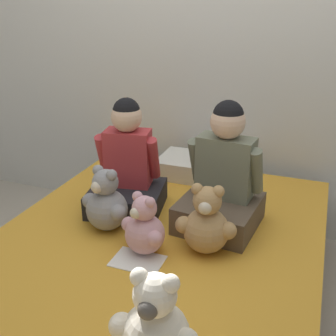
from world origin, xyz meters
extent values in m
plane|color=#B2A899|center=(0.00, 0.00, 0.00)|extent=(14.00, 14.00, 0.00)
cube|color=silver|center=(0.00, 1.10, 1.25)|extent=(8.00, 0.06, 2.50)
cube|color=brown|center=(0.00, 0.00, 0.10)|extent=(1.45, 1.95, 0.20)
cube|color=white|center=(0.00, 0.00, 0.30)|extent=(1.42, 1.91, 0.20)
cube|color=gold|center=(0.00, 0.00, 0.42)|extent=(1.44, 1.93, 0.03)
cube|color=black|center=(-0.24, 0.26, 0.49)|extent=(0.41, 0.39, 0.12)
cube|color=#B23338|center=(-0.25, 0.31, 0.69)|extent=(0.24, 0.17, 0.29)
sphere|color=beige|center=(-0.25, 0.31, 0.90)|extent=(0.15, 0.15, 0.15)
sphere|color=black|center=(-0.25, 0.31, 0.93)|extent=(0.13, 0.13, 0.13)
cylinder|color=#B23338|center=(-0.38, 0.29, 0.70)|extent=(0.08, 0.14, 0.23)
cylinder|color=#B23338|center=(-0.13, 0.34, 0.70)|extent=(0.08, 0.14, 0.23)
cube|color=brown|center=(0.24, 0.26, 0.50)|extent=(0.38, 0.40, 0.13)
cube|color=slate|center=(0.24, 0.32, 0.71)|extent=(0.27, 0.15, 0.29)
sphere|color=beige|center=(0.24, 0.32, 0.93)|extent=(0.16, 0.16, 0.16)
sphere|color=black|center=(0.24, 0.32, 0.96)|extent=(0.14, 0.14, 0.14)
cylinder|color=slate|center=(0.10, 0.33, 0.72)|extent=(0.07, 0.14, 0.24)
cylinder|color=slate|center=(0.39, 0.30, 0.72)|extent=(0.07, 0.14, 0.24)
sphere|color=#939399|center=(-0.24, 0.06, 0.53)|extent=(0.19, 0.19, 0.19)
sphere|color=#939399|center=(-0.24, 0.06, 0.67)|extent=(0.12, 0.12, 0.12)
sphere|color=beige|center=(-0.26, 0.01, 0.66)|extent=(0.05, 0.05, 0.05)
sphere|color=#939399|center=(-0.28, 0.07, 0.71)|extent=(0.05, 0.05, 0.05)
sphere|color=#939399|center=(-0.20, 0.04, 0.71)|extent=(0.05, 0.05, 0.05)
sphere|color=#939399|center=(-0.34, 0.07, 0.55)|extent=(0.07, 0.07, 0.07)
sphere|color=#939399|center=(-0.16, 0.01, 0.55)|extent=(0.07, 0.07, 0.07)
sphere|color=tan|center=(0.24, 0.04, 0.53)|extent=(0.20, 0.20, 0.20)
sphere|color=tan|center=(0.24, 0.04, 0.67)|extent=(0.12, 0.12, 0.12)
sphere|color=beige|center=(0.24, -0.01, 0.66)|extent=(0.05, 0.05, 0.05)
sphere|color=tan|center=(0.19, 0.04, 0.72)|extent=(0.05, 0.05, 0.05)
sphere|color=tan|center=(0.28, 0.05, 0.72)|extent=(0.05, 0.05, 0.05)
sphere|color=tan|center=(0.15, 0.01, 0.55)|extent=(0.07, 0.07, 0.07)
sphere|color=tan|center=(0.33, 0.03, 0.55)|extent=(0.07, 0.07, 0.07)
sphere|color=#DBA3B2|center=(0.00, -0.06, 0.52)|extent=(0.17, 0.17, 0.17)
sphere|color=#DBA3B2|center=(0.00, -0.06, 0.64)|extent=(0.11, 0.11, 0.11)
sphere|color=beige|center=(-0.02, -0.10, 0.63)|extent=(0.05, 0.05, 0.05)
sphere|color=#DBA3B2|center=(-0.04, -0.04, 0.68)|extent=(0.04, 0.04, 0.04)
sphere|color=#DBA3B2|center=(0.03, -0.08, 0.68)|extent=(0.04, 0.04, 0.04)
sphere|color=#DBA3B2|center=(-0.08, -0.04, 0.54)|extent=(0.06, 0.06, 0.06)
sphere|color=#DBA3B2|center=(0.06, -0.11, 0.54)|extent=(0.06, 0.06, 0.06)
sphere|color=silver|center=(0.26, -0.59, 0.53)|extent=(0.20, 0.20, 0.20)
sphere|color=silver|center=(0.26, -0.59, 0.68)|extent=(0.13, 0.13, 0.13)
sphere|color=#4C4742|center=(0.27, -0.64, 0.67)|extent=(0.06, 0.06, 0.06)
sphere|color=silver|center=(0.22, -0.59, 0.73)|extent=(0.05, 0.05, 0.05)
sphere|color=silver|center=(0.31, -0.58, 0.73)|extent=(0.05, 0.05, 0.05)
sphere|color=silver|center=(0.17, -0.61, 0.56)|extent=(0.08, 0.08, 0.08)
cube|color=silver|center=(0.00, 0.79, 0.49)|extent=(0.52, 0.30, 0.11)
cube|color=white|center=(0.00, -0.14, 0.43)|extent=(0.21, 0.15, 0.00)
camera|label=1|loc=(0.63, -1.45, 1.45)|focal=45.00mm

